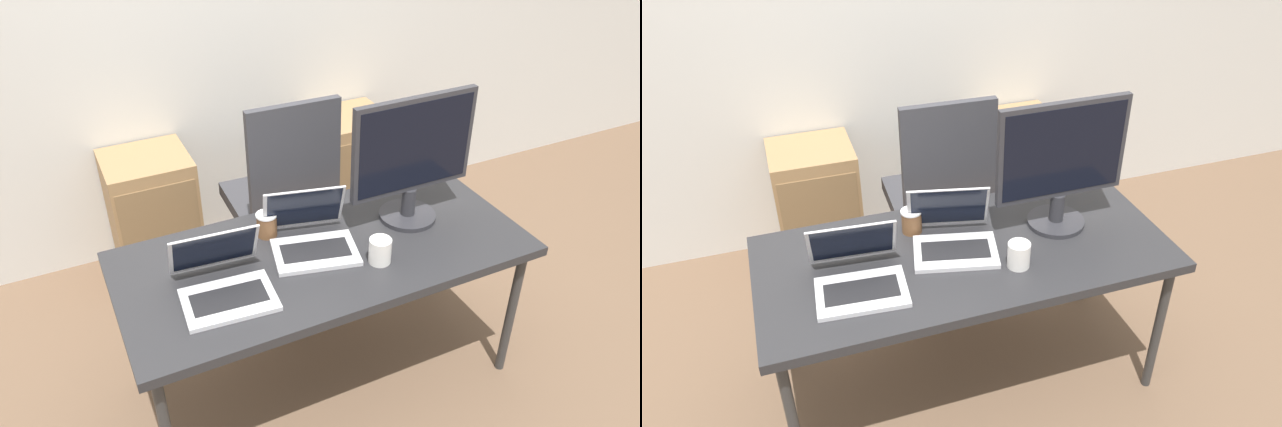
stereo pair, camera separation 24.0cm
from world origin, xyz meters
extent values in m
plane|color=brown|center=(0.00, 0.00, 0.00)|extent=(14.00, 14.00, 0.00)
cube|color=silver|center=(0.00, 1.35, 1.30)|extent=(10.00, 0.05, 2.60)
cube|color=#28282B|center=(0.00, 0.00, 0.68)|extent=(1.62, 0.74, 0.04)
cylinder|color=#333333|center=(-0.75, -0.31, 0.33)|extent=(0.04, 0.04, 0.66)
cylinder|color=#333333|center=(0.75, -0.31, 0.33)|extent=(0.04, 0.04, 0.66)
cylinder|color=#333333|center=(-0.75, 0.31, 0.33)|extent=(0.04, 0.04, 0.66)
cylinder|color=#333333|center=(0.75, 0.31, 0.33)|extent=(0.04, 0.04, 0.66)
cylinder|color=#232326|center=(0.11, 0.77, 0.02)|extent=(0.56, 0.56, 0.04)
cylinder|color=gray|center=(0.11, 0.77, 0.25)|extent=(0.05, 0.05, 0.43)
cube|color=#38383D|center=(0.11, 0.77, 0.47)|extent=(0.49, 0.49, 0.07)
cube|color=#38383D|center=(0.10, 0.51, 0.80)|extent=(0.44, 0.05, 0.60)
cube|color=#99754C|center=(-0.47, 1.11, 0.35)|extent=(0.43, 0.40, 0.69)
cube|color=olive|center=(-0.47, 0.91, 0.35)|extent=(0.40, 0.01, 0.55)
cube|color=#99754C|center=(0.71, 1.11, 0.35)|extent=(0.43, 0.40, 0.69)
cube|color=olive|center=(0.71, 0.91, 0.35)|extent=(0.40, 0.01, 0.55)
cube|color=silver|center=(-0.44, -0.13, 0.71)|extent=(0.34, 0.25, 0.02)
cube|color=black|center=(-0.44, -0.13, 0.72)|extent=(0.28, 0.15, 0.00)
cube|color=silver|center=(-0.43, 0.03, 0.82)|extent=(0.33, 0.14, 0.21)
cube|color=black|center=(-0.43, 0.02, 0.83)|extent=(0.31, 0.12, 0.19)
cube|color=silver|center=(-0.04, -0.01, 0.71)|extent=(0.37, 0.30, 0.02)
cube|color=black|center=(-0.04, -0.01, 0.72)|extent=(0.29, 0.18, 0.00)
cube|color=silver|center=(-0.03, 0.14, 0.83)|extent=(0.34, 0.16, 0.21)
cube|color=black|center=(-0.02, 0.13, 0.83)|extent=(0.31, 0.15, 0.19)
cylinder|color=#2D2D33|center=(0.42, 0.06, 0.71)|extent=(0.24, 0.24, 0.02)
cylinder|color=#2D2D33|center=(0.42, 0.06, 0.78)|extent=(0.06, 0.06, 0.12)
cube|color=#2D2D33|center=(0.42, 0.06, 1.05)|extent=(0.54, 0.03, 0.41)
cube|color=black|center=(0.42, 0.04, 1.05)|extent=(0.51, 0.00, 0.37)
cylinder|color=white|center=(0.16, -0.16, 0.75)|extent=(0.09, 0.09, 0.10)
cylinder|color=brown|center=(-0.16, 0.19, 0.75)|extent=(0.08, 0.08, 0.09)
cylinder|color=white|center=(-0.16, 0.19, 0.80)|extent=(0.09, 0.09, 0.01)
camera|label=1|loc=(-0.87, -1.77, 2.17)|focal=35.00mm
camera|label=2|loc=(-0.65, -1.87, 2.17)|focal=35.00mm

